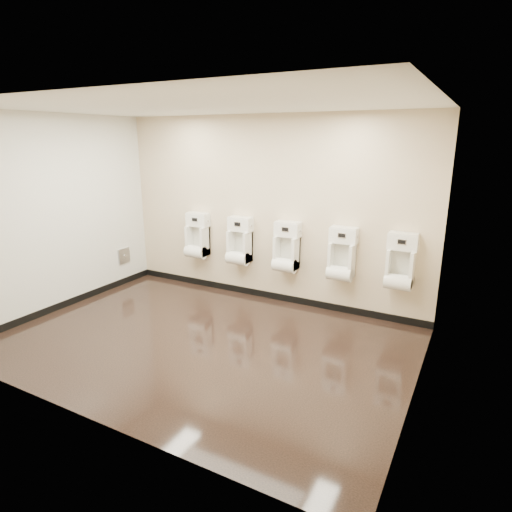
{
  "coord_description": "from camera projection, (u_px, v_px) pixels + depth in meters",
  "views": [
    {
      "loc": [
        2.89,
        -3.98,
        2.46
      ],
      "look_at": [
        0.46,
        0.55,
        1.04
      ],
      "focal_mm": 30.0,
      "sensor_mm": 36.0,
      "label": 1
    }
  ],
  "objects": [
    {
      "name": "front_wall",
      "position": [
        74.0,
        272.0,
        3.49
      ],
      "size": [
        5.0,
        0.02,
        2.8
      ],
      "primitive_type": "cube",
      "color": "beige",
      "rests_on": "ground"
    },
    {
      "name": "back_wall",
      "position": [
        267.0,
        210.0,
        6.46
      ],
      "size": [
        5.0,
        0.02,
        2.8
      ],
      "primitive_type": "cube",
      "color": "beige",
      "rests_on": "ground"
    },
    {
      "name": "urinal_3",
      "position": [
        342.0,
        258.0,
        5.94
      ],
      "size": [
        0.39,
        0.29,
        0.73
      ],
      "color": "white",
      "rests_on": "back_wall"
    },
    {
      "name": "access_panel",
      "position": [
        124.0,
        256.0,
        7.37
      ],
      "size": [
        0.04,
        0.25,
        0.25
      ],
      "color": "#9E9EA3",
      "rests_on": "left_wall"
    },
    {
      "name": "ground",
      "position": [
        203.0,
        341.0,
        5.35
      ],
      "size": [
        5.0,
        3.5,
        0.0
      ],
      "primitive_type": "cube",
      "color": "black",
      "rests_on": "ground"
    },
    {
      "name": "urinal_1",
      "position": [
        239.0,
        244.0,
        6.69
      ],
      "size": [
        0.39,
        0.29,
        0.73
      ],
      "color": "white",
      "rests_on": "back_wall"
    },
    {
      "name": "urinal_4",
      "position": [
        400.0,
        266.0,
        5.58
      ],
      "size": [
        0.39,
        0.29,
        0.73
      ],
      "color": "white",
      "rests_on": "back_wall"
    },
    {
      "name": "skirting_back",
      "position": [
        266.0,
        294.0,
        6.82
      ],
      "size": [
        5.0,
        0.02,
        0.1
      ],
      "primitive_type": "cube",
      "color": "black",
      "rests_on": "ground"
    },
    {
      "name": "urinal_0",
      "position": [
        197.0,
        239.0,
        7.06
      ],
      "size": [
        0.39,
        0.29,
        0.73
      ],
      "color": "white",
      "rests_on": "back_wall"
    },
    {
      "name": "urinal_2",
      "position": [
        286.0,
        251.0,
        6.32
      ],
      "size": [
        0.39,
        0.29,
        0.73
      ],
      "color": "white",
      "rests_on": "back_wall"
    },
    {
      "name": "skirting_left",
      "position": [
        68.0,
        303.0,
        6.47
      ],
      "size": [
        0.02,
        3.5,
        0.1
      ],
      "primitive_type": "cube",
      "color": "black",
      "rests_on": "ground"
    },
    {
      "name": "left_wall",
      "position": [
        56.0,
        215.0,
        6.12
      ],
      "size": [
        0.02,
        3.5,
        2.8
      ],
      "primitive_type": "cube",
      "color": "beige",
      "rests_on": "ground"
    },
    {
      "name": "tile_overlay_left",
      "position": [
        57.0,
        215.0,
        6.12
      ],
      "size": [
        0.01,
        3.5,
        2.8
      ],
      "primitive_type": "cube",
      "color": "silver",
      "rests_on": "ground"
    },
    {
      "name": "ceiling",
      "position": [
        195.0,
        105.0,
        4.6
      ],
      "size": [
        5.0,
        3.5,
        0.0
      ],
      "primitive_type": "cube",
      "color": "silver"
    },
    {
      "name": "right_wall",
      "position": [
        427.0,
        260.0,
        3.84
      ],
      "size": [
        0.02,
        3.5,
        2.8
      ],
      "primitive_type": "cube",
      "color": "beige",
      "rests_on": "ground"
    }
  ]
}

